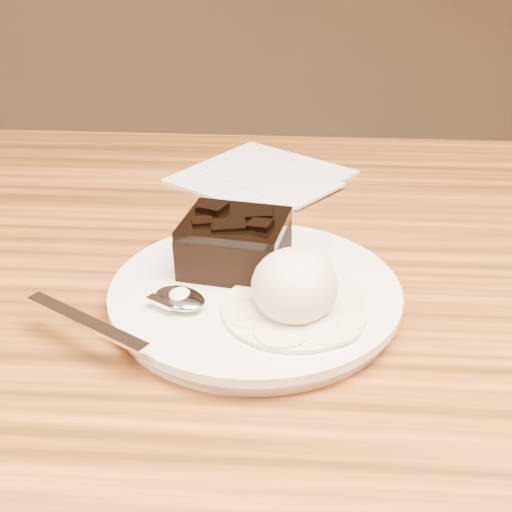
# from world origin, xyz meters

# --- Properties ---
(plate) EXTENTS (0.22, 0.22, 0.02)m
(plate) POSITION_xyz_m (-0.11, -0.00, 0.76)
(plate) COLOR white
(plate) RESTS_ON dining_table
(brownie) EXTENTS (0.09, 0.08, 0.04)m
(brownie) POSITION_xyz_m (-0.13, 0.03, 0.79)
(brownie) COLOR black
(brownie) RESTS_ON plate
(ice_cream_scoop) EXTENTS (0.06, 0.07, 0.05)m
(ice_cream_scoop) POSITION_xyz_m (-0.08, -0.04, 0.79)
(ice_cream_scoop) COLOR silver
(ice_cream_scoop) RESTS_ON plate
(melt_puddle) EXTENTS (0.10, 0.10, 0.00)m
(melt_puddle) POSITION_xyz_m (-0.08, -0.04, 0.77)
(melt_puddle) COLOR silver
(melt_puddle) RESTS_ON plate
(spoon) EXTENTS (0.16, 0.11, 0.01)m
(spoon) POSITION_xyz_m (-0.16, -0.03, 0.77)
(spoon) COLOR silver
(spoon) RESTS_ON plate
(napkin) EXTENTS (0.22, 0.22, 0.01)m
(napkin) POSITION_xyz_m (-0.12, 0.26, 0.75)
(napkin) COLOR white
(napkin) RESTS_ON dining_table
(crumb_a) EXTENTS (0.01, 0.01, 0.00)m
(crumb_a) POSITION_xyz_m (-0.11, -0.06, 0.77)
(crumb_a) COLOR black
(crumb_a) RESTS_ON plate
(crumb_b) EXTENTS (0.01, 0.01, 0.00)m
(crumb_b) POSITION_xyz_m (-0.10, 0.01, 0.77)
(crumb_b) COLOR black
(crumb_b) RESTS_ON plate
(crumb_c) EXTENTS (0.01, 0.01, 0.00)m
(crumb_c) POSITION_xyz_m (-0.07, -0.02, 0.77)
(crumb_c) COLOR black
(crumb_c) RESTS_ON plate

